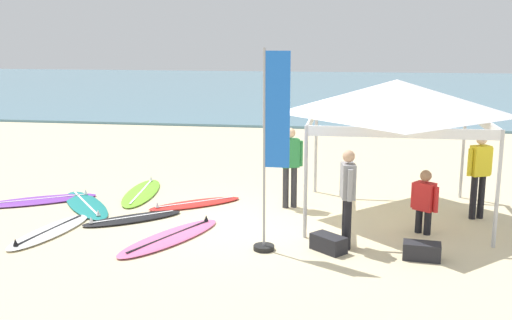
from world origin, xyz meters
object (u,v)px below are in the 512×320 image
at_px(surfboard_black, 132,218).
at_px(surfboard_pink, 170,237).
at_px(surfboard_teal, 86,205).
at_px(gear_bag_near_tent, 422,251).
at_px(person_yellow, 479,170).
at_px(gear_bag_by_pole, 328,243).
at_px(person_grey, 348,192).
at_px(canopy_tent, 396,98).
at_px(surfboard_red, 195,204).
at_px(surfboard_white, 50,231).
at_px(surfboard_purple, 37,200).
at_px(person_green, 290,162).
at_px(person_red, 424,199).
at_px(banner_flag, 271,160).
at_px(surfboard_lime, 142,193).

bearing_deg(surfboard_black, surfboard_pink, -42.03).
height_order(surfboard_teal, gear_bag_near_tent, gear_bag_near_tent).
relative_size(person_yellow, gear_bag_by_pole, 2.85).
relative_size(surfboard_pink, person_grey, 1.50).
bearing_deg(canopy_tent, surfboard_red, 178.53).
relative_size(surfboard_pink, gear_bag_near_tent, 4.28).
distance_m(surfboard_pink, person_grey, 3.26).
xyz_separation_m(surfboard_white, person_yellow, (7.98, 2.16, 0.95)).
relative_size(surfboard_purple, person_green, 1.48).
bearing_deg(surfboard_red, surfboard_pink, -86.95).
bearing_deg(surfboard_pink, surfboard_teal, 143.87).
distance_m(canopy_tent, surfboard_teal, 6.83).
distance_m(surfboard_black, person_red, 5.62).
distance_m(surfboard_teal, person_green, 4.46).
height_order(canopy_tent, surfboard_teal, canopy_tent).
bearing_deg(person_red, gear_bag_by_pole, -144.64).
distance_m(surfboard_red, person_green, 2.25).
bearing_deg(gear_bag_near_tent, gear_bag_by_pole, 174.78).
distance_m(surfboard_white, surfboard_red, 3.11).
xyz_separation_m(person_grey, banner_flag, (-1.27, -0.35, 0.59)).
distance_m(surfboard_red, person_red, 4.82).
height_order(surfboard_white, surfboard_lime, same).
bearing_deg(gear_bag_near_tent, surfboard_pink, 175.81).
bearing_deg(person_red, person_green, 152.92).
bearing_deg(surfboard_white, gear_bag_by_pole, -1.74).
relative_size(surfboard_black, gear_bag_by_pole, 3.17).
distance_m(person_yellow, person_red, 1.65).
bearing_deg(canopy_tent, surfboard_purple, -178.59).
height_order(surfboard_lime, banner_flag, banner_flag).
distance_m(surfboard_red, surfboard_black, 1.56).
bearing_deg(banner_flag, surfboard_pink, 171.25).
bearing_deg(gear_bag_by_pole, person_grey, 39.56).
height_order(canopy_tent, surfboard_white, canopy_tent).
height_order(surfboard_white, gear_bag_by_pole, gear_bag_by_pole).
bearing_deg(surfboard_black, surfboard_lime, 104.27).
bearing_deg(gear_bag_by_pole, person_yellow, 39.13).
height_order(surfboard_white, banner_flag, banner_flag).
height_order(person_yellow, gear_bag_near_tent, person_yellow).
xyz_separation_m(surfboard_red, person_yellow, (5.79, -0.06, 0.95)).
relative_size(surfboard_lime, person_grey, 1.50).
bearing_deg(gear_bag_near_tent, surfboard_white, 177.46).
relative_size(canopy_tent, banner_flag, 0.99).
bearing_deg(surfboard_white, surfboard_pink, 0.60).
bearing_deg(person_red, surfboard_black, -179.49).
distance_m(surfboard_black, gear_bag_near_tent, 5.57).
bearing_deg(surfboard_black, canopy_tent, 12.45).
xyz_separation_m(surfboard_black, surfboard_teal, (-1.32, 0.78, -0.00)).
xyz_separation_m(surfboard_white, surfboard_red, (2.18, 2.22, 0.00)).
relative_size(canopy_tent, surfboard_black, 1.78).
relative_size(surfboard_red, banner_flag, 0.59).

